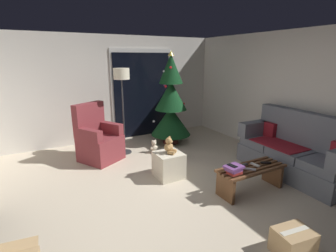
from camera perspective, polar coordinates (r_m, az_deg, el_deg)
ground_plane at (r=3.93m, az=-0.30°, el=-15.21°), size 7.00×7.00×0.00m
wall_back at (r=6.30m, az=-13.64°, el=8.06°), size 5.72×0.12×2.50m
wall_right at (r=5.41m, az=27.61°, el=5.63°), size 0.12×6.00×2.50m
patio_door_frame at (r=6.54m, az=-5.79°, el=7.32°), size 1.60×0.02×2.20m
patio_door_glass at (r=6.53m, az=-5.72°, el=6.87°), size 1.50×0.02×2.10m
couch at (r=4.95m, az=26.71°, el=-5.24°), size 0.83×1.96×1.08m
coffee_table at (r=4.11m, az=18.12°, el=-10.46°), size 1.10×0.40×0.40m
remote_white at (r=4.12m, az=19.01°, el=-8.25°), size 0.06×0.16×0.02m
remote_black at (r=4.25m, az=21.17°, el=-7.71°), size 0.16×0.11×0.02m
remote_silver at (r=3.95m, az=18.02°, el=-9.23°), size 0.14×0.14×0.02m
remote_graphite at (r=4.06m, az=16.60°, el=-8.40°), size 0.16×0.05×0.02m
book_stack at (r=3.75m, az=14.63°, el=-9.39°), size 0.27×0.22×0.11m
cell_phone at (r=3.73m, az=14.29°, el=-8.65°), size 0.09×0.15×0.01m
christmas_tree at (r=5.86m, az=0.64°, el=4.91°), size 0.93×0.93×2.14m
armchair at (r=5.20m, az=-15.43°, el=-3.13°), size 0.93×0.94×1.13m
floor_lamp at (r=5.24m, az=-10.36°, el=9.66°), size 0.32×0.32×1.78m
ottoman at (r=4.37m, az=0.16°, el=-8.76°), size 0.44×0.44×0.44m
teddy_bear_honey at (r=4.24m, az=0.29°, el=-4.60°), size 0.21×0.22×0.29m
teddy_bear_cream_by_tree at (r=5.47m, az=-3.13°, el=-4.79°), size 0.20×0.20×0.29m
cardboard_box_taped_mid_floor at (r=3.18m, az=26.33°, el=-22.35°), size 0.42×0.34×0.28m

